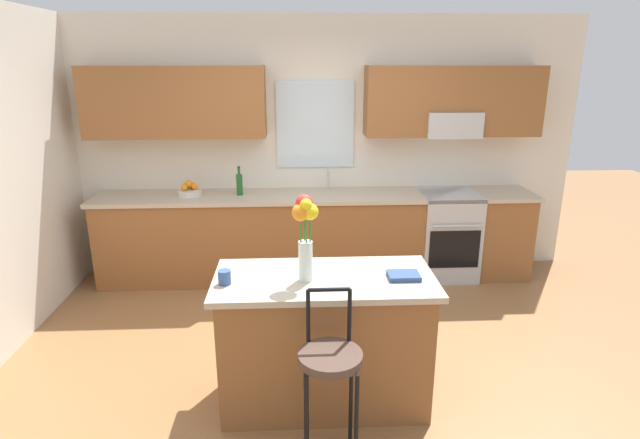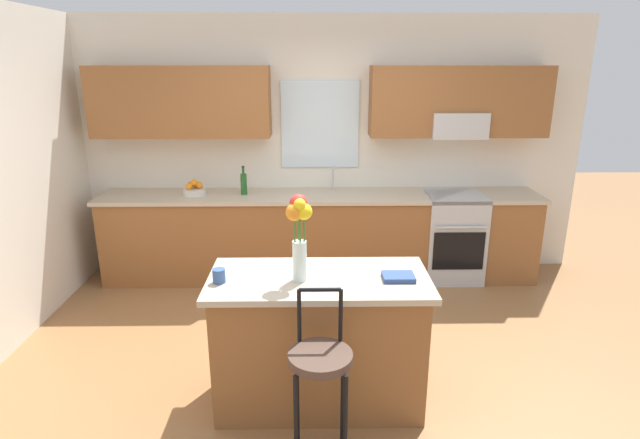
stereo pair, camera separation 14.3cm
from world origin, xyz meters
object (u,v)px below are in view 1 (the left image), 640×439
(cookbook, at_px, (404,276))
(oven_range, at_px, (446,234))
(bottle_olive_oil, at_px, (239,184))
(mug_ceramic, at_px, (225,277))
(flower_vase, at_px, (305,227))
(bar_stool_near, at_px, (330,364))
(fruit_bowl_oranges, at_px, (189,190))
(kitchen_island, at_px, (324,340))

(cookbook, bearing_deg, oven_range, 66.51)
(cookbook, distance_m, bottle_olive_oil, 2.51)
(cookbook, bearing_deg, mug_ceramic, -178.35)
(flower_vase, height_order, bottle_olive_oil, flower_vase)
(bar_stool_near, xyz_separation_m, fruit_bowl_oranges, (-1.26, 2.69, 0.34))
(kitchen_island, distance_m, cookbook, 0.69)
(flower_vase, bearing_deg, fruit_bowl_oranges, 117.54)
(flower_vase, bearing_deg, bottle_olive_oil, 106.03)
(flower_vase, bearing_deg, mug_ceramic, -176.49)
(bar_stool_near, bearing_deg, kitchen_island, 90.00)
(mug_ceramic, xyz_separation_m, fruit_bowl_oranges, (-0.64, 2.21, 0.01))
(mug_ceramic, bearing_deg, kitchen_island, 6.99)
(oven_range, relative_size, cookbook, 4.60)
(bar_stool_near, bearing_deg, mug_ceramic, 142.60)
(bottle_olive_oil, bearing_deg, kitchen_island, -70.67)
(mug_ceramic, distance_m, fruit_bowl_oranges, 2.30)
(bottle_olive_oil, bearing_deg, bar_stool_near, -74.44)
(cookbook, bearing_deg, fruit_bowl_oranges, 128.96)
(oven_range, relative_size, bar_stool_near, 0.88)
(flower_vase, height_order, mug_ceramic, flower_vase)
(kitchen_island, height_order, bar_stool_near, bar_stool_near)
(bar_stool_near, xyz_separation_m, mug_ceramic, (-0.62, 0.48, 0.33))
(kitchen_island, height_order, flower_vase, flower_vase)
(kitchen_island, relative_size, bar_stool_near, 1.37)
(kitchen_island, distance_m, bar_stool_near, 0.58)
(bar_stool_near, distance_m, flower_vase, 0.82)
(cookbook, relative_size, bottle_olive_oil, 0.67)
(bar_stool_near, bearing_deg, bottle_olive_oil, 105.56)
(bar_stool_near, height_order, mug_ceramic, bar_stool_near)
(oven_range, xyz_separation_m, bottle_olive_oil, (-2.19, 0.02, 0.58))
(oven_range, distance_m, flower_vase, 2.78)
(mug_ceramic, bearing_deg, flower_vase, 3.51)
(kitchen_island, distance_m, mug_ceramic, 0.80)
(oven_range, distance_m, bar_stool_near, 3.03)
(cookbook, bearing_deg, kitchen_island, 175.00)
(kitchen_island, xyz_separation_m, fruit_bowl_oranges, (-1.26, 2.14, 0.51))
(flower_vase, height_order, fruit_bowl_oranges, flower_vase)
(oven_range, bearing_deg, cookbook, -113.49)
(kitchen_island, height_order, cookbook, cookbook)
(oven_range, xyz_separation_m, flower_vase, (-1.56, -2.15, 0.81))
(bar_stool_near, distance_m, fruit_bowl_oranges, 2.99)
(bar_stool_near, bearing_deg, fruit_bowl_oranges, 115.10)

